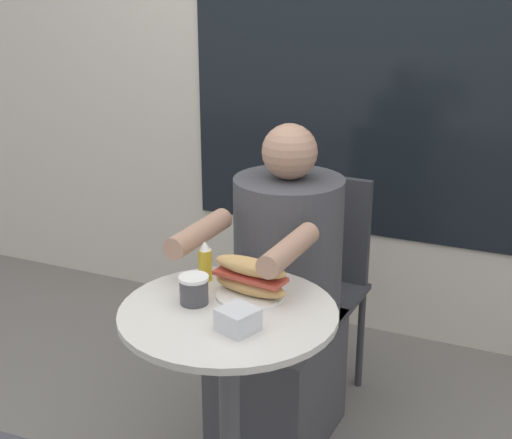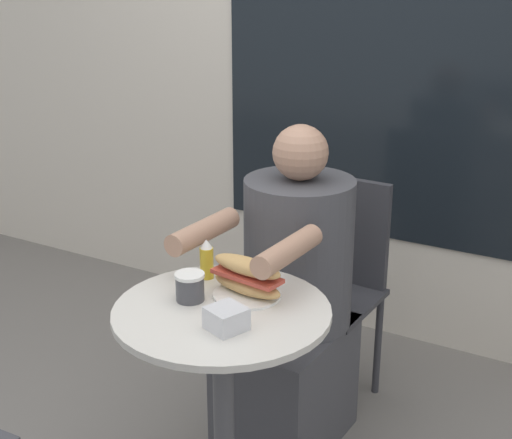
{
  "view_description": "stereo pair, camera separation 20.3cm",
  "coord_description": "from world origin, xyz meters",
  "px_view_note": "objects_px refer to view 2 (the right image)",
  "views": [
    {
      "loc": [
        0.77,
        -1.56,
        1.62
      ],
      "look_at": [
        0.0,
        0.19,
        0.94
      ],
      "focal_mm": 50.0,
      "sensor_mm": 36.0,
      "label": 1
    },
    {
      "loc": [
        0.95,
        -1.47,
        1.62
      ],
      "look_at": [
        0.0,
        0.19,
        0.94
      ],
      "focal_mm": 50.0,
      "sensor_mm": 36.0,
      "label": 2
    }
  ],
  "objects_px": {
    "diner_chair": "(335,270)",
    "sandwich_on_plate": "(247,279)",
    "cafe_table": "(223,374)",
    "drink_cup": "(190,287)",
    "condiment_bottle": "(207,259)",
    "seated_diner": "(292,314)"
  },
  "relations": [
    {
      "from": "diner_chair",
      "to": "seated_diner",
      "type": "distance_m",
      "value": 0.35
    },
    {
      "from": "cafe_table",
      "to": "diner_chair",
      "type": "xyz_separation_m",
      "value": [
        -0.03,
        0.85,
        -0.01
      ]
    },
    {
      "from": "diner_chair",
      "to": "seated_diner",
      "type": "height_order",
      "value": "seated_diner"
    },
    {
      "from": "diner_chair",
      "to": "condiment_bottle",
      "type": "bearing_deg",
      "value": 82.94
    },
    {
      "from": "sandwich_on_plate",
      "to": "drink_cup",
      "type": "xyz_separation_m",
      "value": [
        -0.12,
        -0.1,
        -0.01
      ]
    },
    {
      "from": "cafe_table",
      "to": "sandwich_on_plate",
      "type": "height_order",
      "value": "sandwich_on_plate"
    },
    {
      "from": "cafe_table",
      "to": "drink_cup",
      "type": "relative_size",
      "value": 8.82
    },
    {
      "from": "diner_chair",
      "to": "drink_cup",
      "type": "xyz_separation_m",
      "value": [
        -0.07,
        -0.85,
        0.26
      ]
    },
    {
      "from": "diner_chair",
      "to": "sandwich_on_plate",
      "type": "height_order",
      "value": "diner_chair"
    },
    {
      "from": "cafe_table",
      "to": "sandwich_on_plate",
      "type": "bearing_deg",
      "value": 79.08
    },
    {
      "from": "diner_chair",
      "to": "condiment_bottle",
      "type": "distance_m",
      "value": 0.76
    },
    {
      "from": "sandwich_on_plate",
      "to": "condiment_bottle",
      "type": "xyz_separation_m",
      "value": [
        -0.17,
        0.05,
        0.01
      ]
    },
    {
      "from": "sandwich_on_plate",
      "to": "condiment_bottle",
      "type": "bearing_deg",
      "value": 164.22
    },
    {
      "from": "diner_chair",
      "to": "seated_diner",
      "type": "xyz_separation_m",
      "value": [
        -0.01,
        -0.35,
        -0.03
      ]
    },
    {
      "from": "sandwich_on_plate",
      "to": "cafe_table",
      "type": "bearing_deg",
      "value": -100.92
    },
    {
      "from": "condiment_bottle",
      "to": "diner_chair",
      "type": "bearing_deg",
      "value": 80.47
    },
    {
      "from": "diner_chair",
      "to": "drink_cup",
      "type": "relative_size",
      "value": 10.38
    },
    {
      "from": "condiment_bottle",
      "to": "drink_cup",
      "type": "bearing_deg",
      "value": -74.0
    },
    {
      "from": "diner_chair",
      "to": "sandwich_on_plate",
      "type": "distance_m",
      "value": 0.79
    },
    {
      "from": "diner_chair",
      "to": "sandwich_on_plate",
      "type": "relative_size",
      "value": 3.68
    },
    {
      "from": "cafe_table",
      "to": "seated_diner",
      "type": "xyz_separation_m",
      "value": [
        -0.04,
        0.5,
        -0.04
      ]
    },
    {
      "from": "cafe_table",
      "to": "condiment_bottle",
      "type": "bearing_deg",
      "value": 134.59
    }
  ]
}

